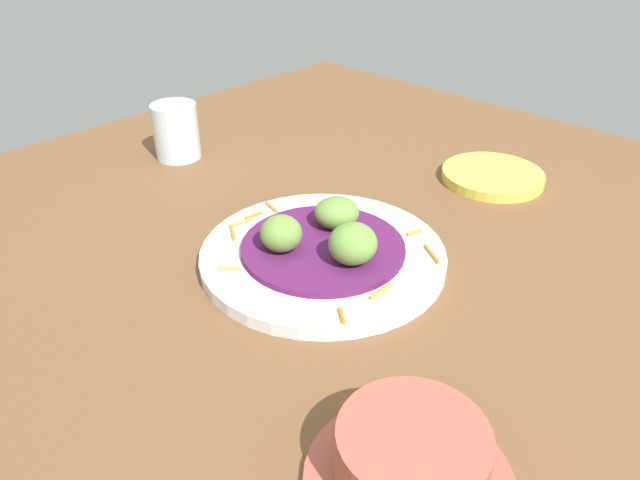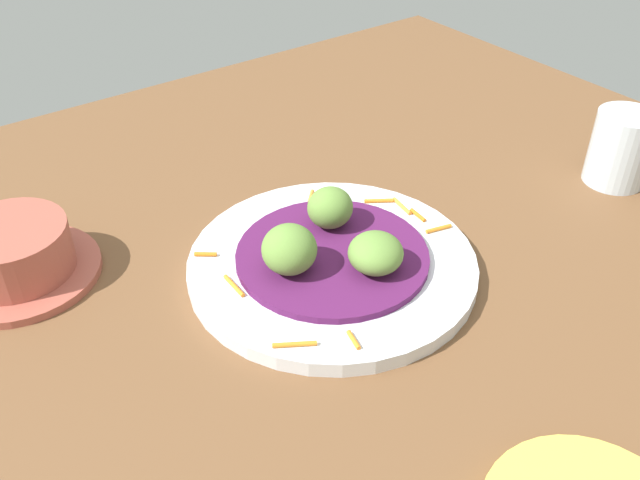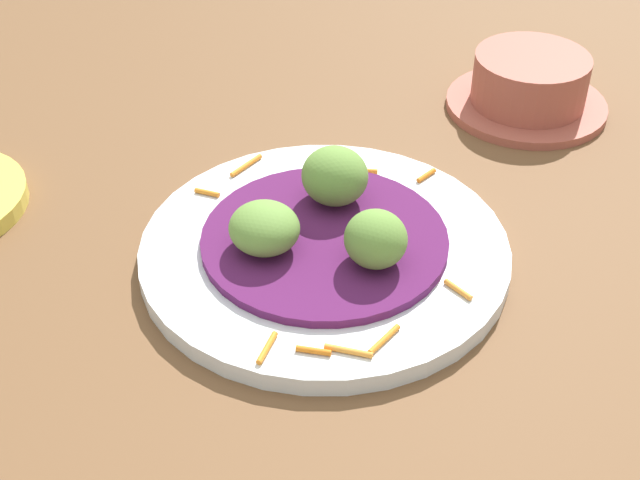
% 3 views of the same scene
% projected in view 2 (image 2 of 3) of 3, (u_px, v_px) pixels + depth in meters
% --- Properties ---
extents(table_surface, '(1.10, 1.10, 0.02)m').
position_uv_depth(table_surface, '(385.00, 304.00, 0.63)').
color(table_surface, brown).
rests_on(table_surface, ground).
extents(main_plate, '(0.27, 0.27, 0.01)m').
position_uv_depth(main_plate, '(332.00, 265.00, 0.65)').
color(main_plate, silver).
rests_on(main_plate, table_surface).
extents(cabbage_bed, '(0.18, 0.18, 0.01)m').
position_uv_depth(cabbage_bed, '(332.00, 256.00, 0.65)').
color(cabbage_bed, '#51194C').
rests_on(cabbage_bed, main_plate).
extents(carrot_garnish, '(0.21, 0.24, 0.00)m').
position_uv_depth(carrot_garnish, '(341.00, 248.00, 0.66)').
color(carrot_garnish, orange).
rests_on(carrot_garnish, main_plate).
extents(guac_scoop_left, '(0.06, 0.06, 0.04)m').
position_uv_depth(guac_scoop_left, '(330.00, 208.00, 0.67)').
color(guac_scoop_left, olive).
rests_on(guac_scoop_left, cabbage_bed).
extents(guac_scoop_center, '(0.07, 0.07, 0.04)m').
position_uv_depth(guac_scoop_center, '(289.00, 249.00, 0.61)').
color(guac_scoop_center, olive).
rests_on(guac_scoop_center, cabbage_bed).
extents(guac_scoop_right, '(0.07, 0.07, 0.03)m').
position_uv_depth(guac_scoop_right, '(378.00, 252.00, 0.62)').
color(guac_scoop_right, olive).
rests_on(guac_scoop_right, cabbage_bed).
extents(terracotta_bowl, '(0.15, 0.15, 0.05)m').
position_uv_depth(terracotta_bowl, '(14.00, 255.00, 0.64)').
color(terracotta_bowl, '#A85142').
rests_on(terracotta_bowl, table_surface).
extents(water_glass, '(0.07, 0.07, 0.08)m').
position_uv_depth(water_glass, '(617.00, 147.00, 0.77)').
color(water_glass, silver).
rests_on(water_glass, table_surface).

